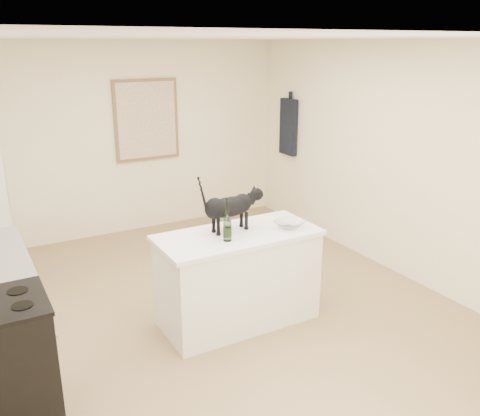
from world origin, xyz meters
name	(u,v)px	position (x,y,z in m)	size (l,w,h in m)	color
floor	(219,313)	(0.00, 0.00, 0.00)	(5.50, 5.50, 0.00)	#92714E
ceiling	(216,38)	(0.00, 0.00, 2.60)	(5.50, 5.50, 0.00)	white
wall_back	(126,140)	(0.00, 2.75, 1.30)	(4.50, 4.50, 0.00)	#F7ECBF
wall_right	(397,161)	(2.25, 0.00, 1.30)	(5.50, 5.50, 0.00)	#F7ECBF
island_base	(238,280)	(0.10, -0.20, 0.43)	(1.44, 0.67, 0.86)	white
island_top	(238,235)	(0.10, -0.20, 0.88)	(1.50, 0.70, 0.04)	white
stove	(7,364)	(-1.95, -0.60, 0.45)	(0.60, 0.60, 0.90)	black
artwork_frame	(147,120)	(0.30, 2.72, 1.55)	(0.90, 0.03, 1.10)	brown
artwork_canvas	(147,120)	(0.30, 2.70, 1.55)	(0.82, 0.00, 1.02)	beige
hanging_garment	(288,127)	(2.19, 2.05, 1.40)	(0.08, 0.34, 0.80)	black
black_cat	(229,210)	(0.06, -0.11, 1.11)	(0.60, 0.18, 0.42)	black
wine_bottle	(227,222)	(-0.07, -0.31, 1.07)	(0.07, 0.07, 0.35)	#285722
glass_bowl	(289,224)	(0.59, -0.31, 0.93)	(0.27, 0.27, 0.07)	white
fridge_paper	(1,164)	(-1.60, 2.44, 1.21)	(0.01, 0.16, 0.21)	white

